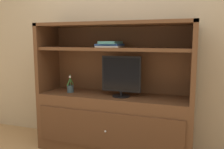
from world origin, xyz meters
The scene contains 5 objects.
painted_rear_wall centered at (0.00, 0.75, 1.40)m, with size 6.00×0.10×2.80m, color tan.
media_console centered at (0.00, 0.40, 0.50)m, with size 1.82×0.53×1.53m.
tv_monitor centered at (0.11, 0.35, 0.93)m, with size 0.46×0.20×0.46m.
potted_plant centered at (-0.55, 0.36, 0.75)m, with size 0.08×0.08×0.23m.
magazine_stack centered at (-0.04, 0.40, 1.29)m, with size 0.30×0.36×0.07m.
Camera 1 is at (0.89, -2.20, 1.34)m, focal length 38.29 mm.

